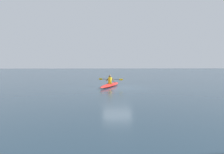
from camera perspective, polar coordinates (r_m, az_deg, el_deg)
The scene contains 3 objects.
ground_plane at distance 17.33m, azimuth 1.52°, elevation -3.14°, with size 160.00×160.00×0.00m, color #233847.
kayak at distance 18.15m, azimuth -0.58°, elevation -2.34°, with size 2.27×4.35×0.31m.
kayaker at distance 18.10m, azimuth -0.58°, elevation -0.81°, with size 2.21×0.96×0.77m.
Camera 1 is at (1.47, 17.14, 2.06)m, focal length 31.86 mm.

